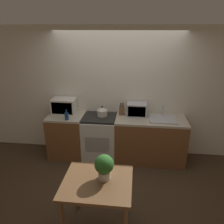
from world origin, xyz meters
name	(u,v)px	position (x,y,z in m)	size (l,w,h in m)	color
ground_plane	(112,174)	(0.00, 0.00, 0.00)	(16.00, 16.00, 0.00)	#3D2D1E
wall_back	(118,93)	(0.00, 0.94, 1.30)	(10.00, 0.06, 2.60)	silver
counter_left_run	(67,135)	(-1.01, 0.60, 0.45)	(0.71, 0.62, 0.90)	brown
counter_right_run	(150,140)	(0.68, 0.60, 0.45)	(1.36, 0.62, 0.90)	brown
stove_range	(100,137)	(-0.33, 0.60, 0.45)	(0.66, 0.62, 0.90)	silver
kettle	(102,112)	(-0.28, 0.66, 0.99)	(0.21, 0.21, 0.21)	beige
microwave	(64,106)	(-1.08, 0.73, 1.05)	(0.48, 0.32, 0.31)	silver
bottle	(67,116)	(-0.92, 0.38, 0.98)	(0.07, 0.07, 0.20)	navy
knife_block	(122,110)	(0.10, 0.75, 0.99)	(0.10, 0.08, 0.25)	brown
toaster_oven	(137,109)	(0.40, 0.75, 1.03)	(0.39, 0.28, 0.26)	#ADAFB5
sink_basin	(163,119)	(0.90, 0.61, 0.91)	(0.52, 0.43, 0.24)	#ADAFB5
dining_table	(97,188)	(-0.06, -1.17, 0.67)	(0.86, 0.75, 0.78)	brown
potted_plant	(104,166)	(0.02, -1.10, 0.97)	(0.24, 0.24, 0.33)	beige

